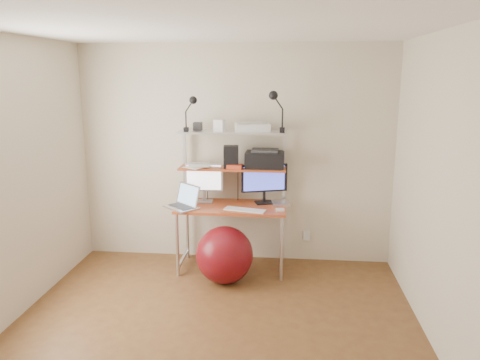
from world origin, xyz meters
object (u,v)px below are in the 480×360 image
Objects in this scene: laptop at (185,203)px; printer at (265,159)px; exercise_ball at (224,255)px; monitor_black at (264,180)px; monitor_silver at (204,180)px.

printer is (0.86, 0.26, 0.45)m from laptop.
printer is 1.14m from exercise_ball.
exercise_ball is at bearing 15.77° from laptop.
monitor_black is 0.86× the size of exercise_ball.
laptop is 0.72m from exercise_ball.
monitor_silver is 1.03× the size of laptop.
printer reaches higher than exercise_ball.
laptop is (-0.17, -0.26, -0.20)m from monitor_silver.
laptop is 1.00m from printer.
monitor_silver is at bearing 120.54° from exercise_ball.
exercise_ball is (0.47, -0.24, -0.49)m from laptop.
monitor_black is at bearing 60.46° from laptop.
monitor_silver is 1.11× the size of printer.
monitor_black is 1.22× the size of printer.
monitor_black is 0.95m from exercise_ball.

